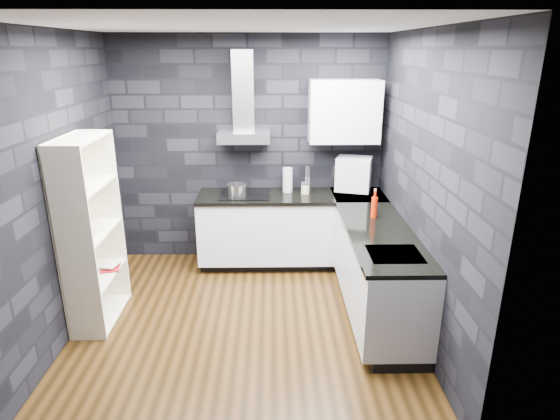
{
  "coord_description": "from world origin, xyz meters",
  "views": [
    {
      "loc": [
        0.28,
        -3.97,
        2.53
      ],
      "look_at": [
        0.35,
        0.45,
        1.0
      ],
      "focal_mm": 30.0,
      "sensor_mm": 36.0,
      "label": 1
    }
  ],
  "objects_px": {
    "pot": "(237,191)",
    "storage_jar": "(305,189)",
    "red_bottle": "(374,207)",
    "utensil_crock": "(307,187)",
    "fruit_bowl": "(85,235)",
    "bookshelf": "(91,233)",
    "appliance_garage": "(354,174)",
    "glass_vase": "(288,180)"
  },
  "relations": [
    {
      "from": "storage_jar",
      "to": "red_bottle",
      "type": "distance_m",
      "value": 1.06
    },
    {
      "from": "fruit_bowl",
      "to": "appliance_garage",
      "type": "bearing_deg",
      "value": 27.96
    },
    {
      "from": "storage_jar",
      "to": "red_bottle",
      "type": "bearing_deg",
      "value": -52.56
    },
    {
      "from": "red_bottle",
      "to": "fruit_bowl",
      "type": "distance_m",
      "value": 2.78
    },
    {
      "from": "pot",
      "to": "appliance_garage",
      "type": "relative_size",
      "value": 0.54
    },
    {
      "from": "pot",
      "to": "fruit_bowl",
      "type": "distance_m",
      "value": 1.79
    },
    {
      "from": "appliance_garage",
      "to": "utensil_crock",
      "type": "bearing_deg",
      "value": -163.37
    },
    {
      "from": "appliance_garage",
      "to": "fruit_bowl",
      "type": "relative_size",
      "value": 1.93
    },
    {
      "from": "appliance_garage",
      "to": "pot",
      "type": "bearing_deg",
      "value": -155.96
    },
    {
      "from": "utensil_crock",
      "to": "red_bottle",
      "type": "height_order",
      "value": "red_bottle"
    },
    {
      "from": "pot",
      "to": "storage_jar",
      "type": "distance_m",
      "value": 0.81
    },
    {
      "from": "pot",
      "to": "fruit_bowl",
      "type": "xyz_separation_m",
      "value": [
        -1.29,
        -1.24,
        -0.04
      ]
    },
    {
      "from": "bookshelf",
      "to": "appliance_garage",
      "type": "bearing_deg",
      "value": 24.97
    },
    {
      "from": "pot",
      "to": "glass_vase",
      "type": "distance_m",
      "value": 0.63
    },
    {
      "from": "glass_vase",
      "to": "appliance_garage",
      "type": "relative_size",
      "value": 0.73
    },
    {
      "from": "utensil_crock",
      "to": "fruit_bowl",
      "type": "height_order",
      "value": "utensil_crock"
    },
    {
      "from": "glass_vase",
      "to": "utensil_crock",
      "type": "bearing_deg",
      "value": -6.18
    },
    {
      "from": "glass_vase",
      "to": "storage_jar",
      "type": "distance_m",
      "value": 0.24
    },
    {
      "from": "utensil_crock",
      "to": "fruit_bowl",
      "type": "relative_size",
      "value": 0.6
    },
    {
      "from": "bookshelf",
      "to": "red_bottle",
      "type": "bearing_deg",
      "value": 7.33
    },
    {
      "from": "bookshelf",
      "to": "utensil_crock",
      "type": "bearing_deg",
      "value": 30.58
    },
    {
      "from": "glass_vase",
      "to": "pot",
      "type": "bearing_deg",
      "value": -161.47
    },
    {
      "from": "utensil_crock",
      "to": "bookshelf",
      "type": "bearing_deg",
      "value": -148.82
    },
    {
      "from": "fruit_bowl",
      "to": "bookshelf",
      "type": "bearing_deg",
      "value": 90.0
    },
    {
      "from": "pot",
      "to": "appliance_garage",
      "type": "bearing_deg",
      "value": 7.05
    },
    {
      "from": "appliance_garage",
      "to": "fruit_bowl",
      "type": "distance_m",
      "value": 3.02
    },
    {
      "from": "red_bottle",
      "to": "utensil_crock",
      "type": "bearing_deg",
      "value": 124.59
    },
    {
      "from": "storage_jar",
      "to": "bookshelf",
      "type": "distance_m",
      "value": 2.41
    },
    {
      "from": "pot",
      "to": "utensil_crock",
      "type": "height_order",
      "value": "pot"
    },
    {
      "from": "pot",
      "to": "appliance_garage",
      "type": "height_order",
      "value": "appliance_garage"
    },
    {
      "from": "pot",
      "to": "appliance_garage",
      "type": "xyz_separation_m",
      "value": [
        1.37,
        0.17,
        0.15
      ]
    },
    {
      "from": "pot",
      "to": "bookshelf",
      "type": "height_order",
      "value": "bookshelf"
    },
    {
      "from": "glass_vase",
      "to": "fruit_bowl",
      "type": "distance_m",
      "value": 2.37
    },
    {
      "from": "glass_vase",
      "to": "bookshelf",
      "type": "bearing_deg",
      "value": -145.29
    },
    {
      "from": "utensil_crock",
      "to": "appliance_garage",
      "type": "relative_size",
      "value": 0.31
    },
    {
      "from": "storage_jar",
      "to": "red_bottle",
      "type": "xyz_separation_m",
      "value": [
        0.64,
        -0.84,
        0.05
      ]
    },
    {
      "from": "appliance_garage",
      "to": "red_bottle",
      "type": "xyz_separation_m",
      "value": [
        0.07,
        -0.89,
        -0.12
      ]
    },
    {
      "from": "appliance_garage",
      "to": "fruit_bowl",
      "type": "xyz_separation_m",
      "value": [
        -2.66,
        -1.41,
        -0.19
      ]
    },
    {
      "from": "appliance_garage",
      "to": "red_bottle",
      "type": "height_order",
      "value": "appliance_garage"
    },
    {
      "from": "pot",
      "to": "fruit_bowl",
      "type": "bearing_deg",
      "value": -136.01
    },
    {
      "from": "glass_vase",
      "to": "storage_jar",
      "type": "bearing_deg",
      "value": -21.78
    },
    {
      "from": "pot",
      "to": "storage_jar",
      "type": "relative_size",
      "value": 1.81
    }
  ]
}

